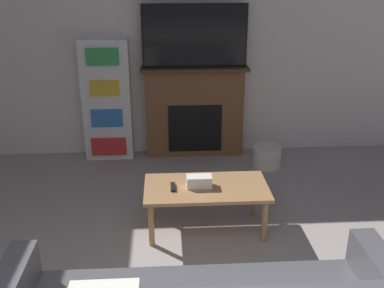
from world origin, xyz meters
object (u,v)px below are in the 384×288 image
(tv, at_px, (195,36))
(coffee_table, at_px, (206,192))
(storage_basket, at_px, (267,156))
(bookshelf, at_px, (107,100))
(fireplace, at_px, (194,111))

(tv, height_order, coffee_table, tv)
(tv, relative_size, coffee_table, 1.13)
(coffee_table, height_order, storage_basket, coffee_table)
(bookshelf, bearing_deg, fireplace, 1.25)
(fireplace, relative_size, bookshelf, 0.88)
(storage_basket, bearing_deg, tv, 152.82)
(storage_basket, bearing_deg, coffee_table, -122.60)
(tv, relative_size, storage_basket, 3.60)
(tv, xyz_separation_m, bookshelf, (-1.06, -0.00, -0.75))
(storage_basket, bearing_deg, bookshelf, 167.33)
(coffee_table, bearing_deg, bookshelf, 120.69)
(tv, bearing_deg, storage_basket, -27.18)
(bookshelf, bearing_deg, storage_basket, -12.67)
(bookshelf, height_order, storage_basket, bookshelf)
(tv, height_order, bookshelf, tv)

